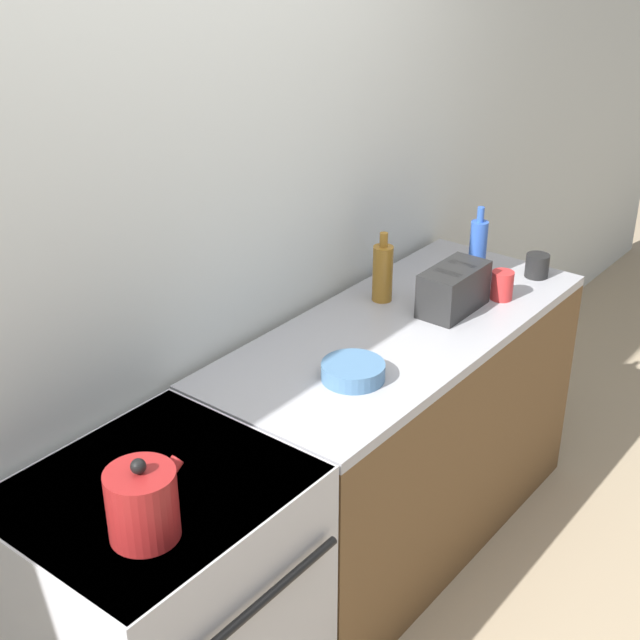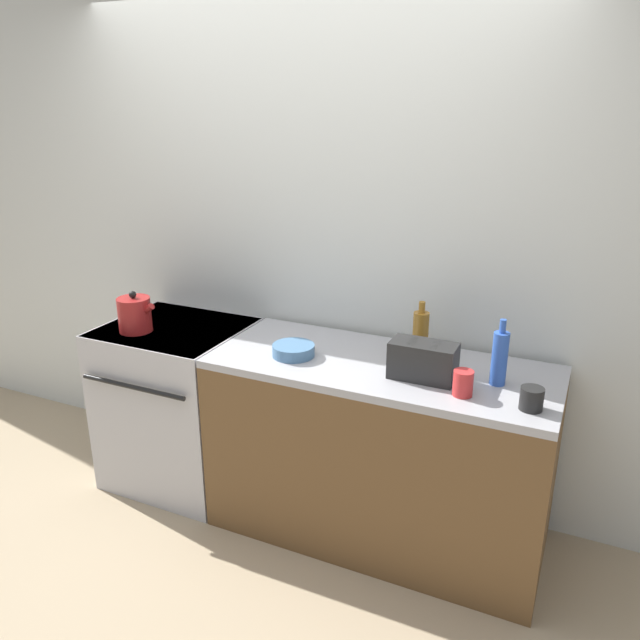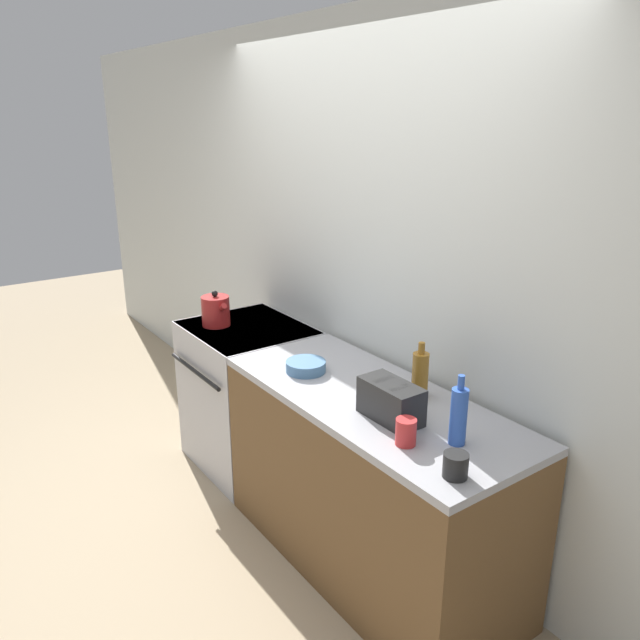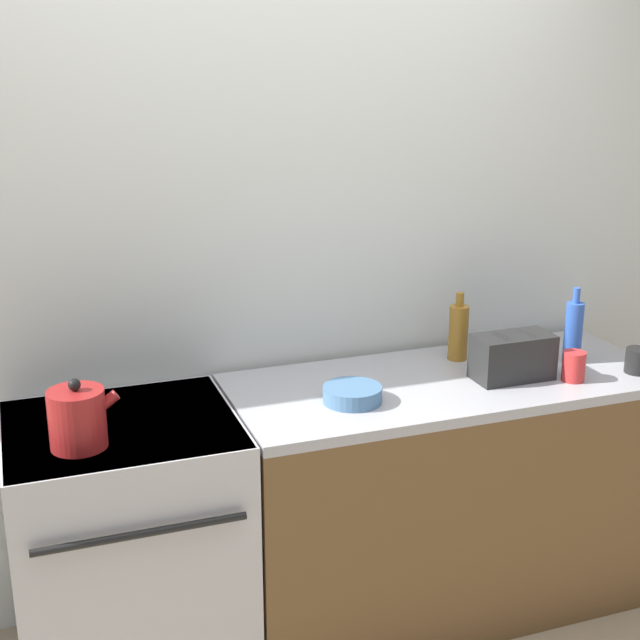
% 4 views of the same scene
% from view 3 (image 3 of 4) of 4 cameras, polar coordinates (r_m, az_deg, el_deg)
% --- Properties ---
extents(ground_plane, '(12.00, 12.00, 0.00)m').
position_cam_3_polar(ground_plane, '(3.53, -6.04, -18.21)').
color(ground_plane, tan).
extents(wall_back, '(8.00, 0.05, 2.60)m').
position_cam_3_polar(wall_back, '(3.32, 3.84, 4.44)').
color(wall_back, silver).
rests_on(wall_back, ground_plane).
extents(stove, '(0.72, 0.68, 0.89)m').
position_cam_3_polar(stove, '(3.88, -6.49, -6.74)').
color(stove, '#B7B7BC').
rests_on(stove, ground_plane).
extents(counter_block, '(1.56, 0.65, 0.89)m').
position_cam_3_polar(counter_block, '(3.05, 4.54, -14.56)').
color(counter_block, brown).
rests_on(counter_block, ground_plane).
extents(kettle, '(0.21, 0.17, 0.21)m').
position_cam_3_polar(kettle, '(3.74, -9.51, 0.84)').
color(kettle, maroon).
rests_on(kettle, stove).
extents(toaster, '(0.28, 0.14, 0.16)m').
position_cam_3_polar(toaster, '(2.61, 6.49, -7.36)').
color(toaster, black).
rests_on(toaster, counter_block).
extents(bottle_amber, '(0.07, 0.07, 0.26)m').
position_cam_3_polar(bottle_amber, '(2.81, 9.14, -4.92)').
color(bottle_amber, '#9E6B23').
rests_on(bottle_amber, counter_block).
extents(bottle_blue, '(0.07, 0.07, 0.29)m').
position_cam_3_polar(bottle_blue, '(2.45, 12.56, -8.51)').
color(bottle_blue, '#2D56B7').
rests_on(bottle_blue, counter_block).
extents(cup_black, '(0.09, 0.09, 0.09)m').
position_cam_3_polar(cup_black, '(2.28, 12.29, -12.85)').
color(cup_black, black).
rests_on(cup_black, counter_block).
extents(cup_red, '(0.08, 0.08, 0.11)m').
position_cam_3_polar(cup_red, '(2.44, 7.86, -10.10)').
color(cup_red, red).
rests_on(cup_red, counter_block).
extents(bowl, '(0.20, 0.20, 0.05)m').
position_cam_3_polar(bowl, '(3.06, -1.31, -4.26)').
color(bowl, teal).
rests_on(bowl, counter_block).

